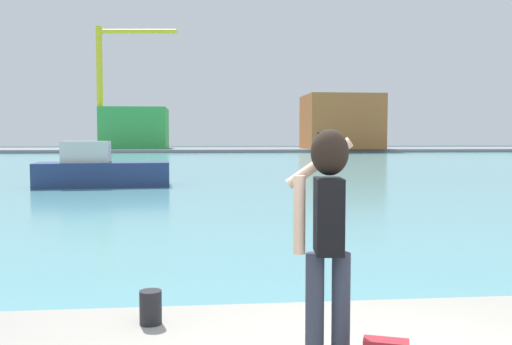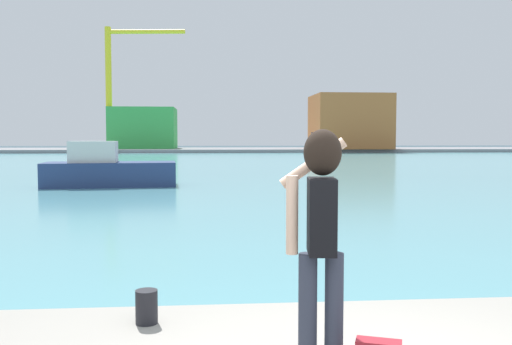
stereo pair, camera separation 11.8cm
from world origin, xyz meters
name	(u,v)px [view 1 (the left image)]	position (x,y,z in m)	size (l,w,h in m)	color
ground_plane	(212,162)	(0.00, 50.00, 0.00)	(220.00, 220.00, 0.00)	#334751
harbor_water	(211,161)	(0.00, 52.00, 0.01)	(140.00, 100.00, 0.02)	#599EA8
far_shore_dock	(207,150)	(0.00, 92.00, 0.27)	(140.00, 20.00, 0.54)	gray
person_photographer	(327,220)	(-0.18, 0.53, 1.76)	(0.53, 0.56, 1.74)	#2D3342
harbor_bollard	(151,307)	(-1.56, 1.49, 0.84)	(0.20, 0.20, 0.30)	black
boat_moored	(100,170)	(-5.93, 23.75, 0.81)	(6.42, 2.98, 2.19)	navy
warehouse_left	(135,128)	(-12.20, 92.94, 4.00)	(10.90, 10.36, 6.92)	green
warehouse_right	(341,122)	(22.37, 86.84, 5.00)	(12.15, 10.88, 8.93)	#B26633
port_crane	(109,75)	(-15.83, 88.77, 12.63)	(13.07, 2.17, 19.84)	yellow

